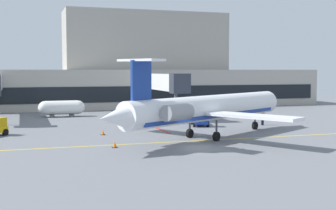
{
  "coord_description": "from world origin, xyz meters",
  "views": [
    {
      "loc": [
        -14.52,
        -37.67,
        6.9
      ],
      "look_at": [
        1.09,
        10.9,
        3.0
      ],
      "focal_mm": 48.75,
      "sensor_mm": 36.0,
      "label": 1
    }
  ],
  "objects_px": {
    "regional_jet": "(207,108)",
    "belt_loader": "(241,107)",
    "baggage_tug": "(200,118)",
    "fuel_tank": "(62,108)",
    "marshaller": "(262,117)"
  },
  "relations": [
    {
      "from": "baggage_tug",
      "to": "belt_loader",
      "type": "bearing_deg",
      "value": 46.97
    },
    {
      "from": "marshaller",
      "to": "belt_loader",
      "type": "bearing_deg",
      "value": 73.03
    },
    {
      "from": "belt_loader",
      "to": "fuel_tank",
      "type": "relative_size",
      "value": 0.59
    },
    {
      "from": "regional_jet",
      "to": "fuel_tank",
      "type": "distance_m",
      "value": 29.27
    },
    {
      "from": "baggage_tug",
      "to": "belt_loader",
      "type": "relative_size",
      "value": 1.07
    },
    {
      "from": "belt_loader",
      "to": "marshaller",
      "type": "xyz_separation_m",
      "value": [
        -4.45,
        -14.57,
        -0.08
      ]
    },
    {
      "from": "baggage_tug",
      "to": "marshaller",
      "type": "bearing_deg",
      "value": -9.92
    },
    {
      "from": "baggage_tug",
      "to": "belt_loader",
      "type": "xyz_separation_m",
      "value": [
        12.31,
        13.19,
        0.07
      ]
    },
    {
      "from": "marshaller",
      "to": "baggage_tug",
      "type": "bearing_deg",
      "value": 170.08
    },
    {
      "from": "belt_loader",
      "to": "marshaller",
      "type": "distance_m",
      "value": 15.23
    },
    {
      "from": "regional_jet",
      "to": "baggage_tug",
      "type": "xyz_separation_m",
      "value": [
        3.19,
        9.73,
        -2.09
      ]
    },
    {
      "from": "baggage_tug",
      "to": "regional_jet",
      "type": "bearing_deg",
      "value": -108.15
    },
    {
      "from": "belt_loader",
      "to": "baggage_tug",
      "type": "bearing_deg",
      "value": -133.03
    },
    {
      "from": "regional_jet",
      "to": "fuel_tank",
      "type": "relative_size",
      "value": 3.79
    },
    {
      "from": "regional_jet",
      "to": "belt_loader",
      "type": "height_order",
      "value": "regional_jet"
    }
  ]
}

